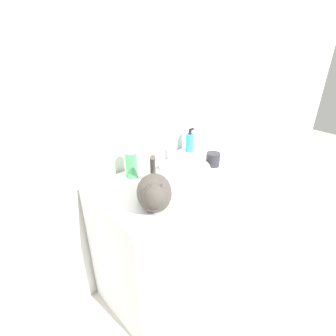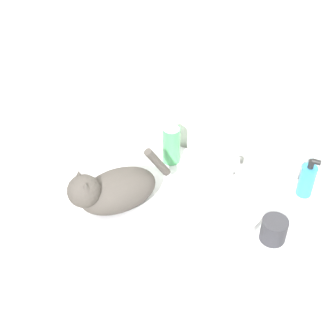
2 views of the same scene
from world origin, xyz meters
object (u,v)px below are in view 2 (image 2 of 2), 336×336
at_px(cat, 112,190).
at_px(cup, 274,230).
at_px(spray_bottle, 171,142).
at_px(soap_bottle, 307,180).

bearing_deg(cat, cup, 136.23).
relative_size(cat, spray_bottle, 1.78).
distance_m(soap_bottle, spray_bottle, 0.50).
height_order(cat, soap_bottle, cat).
bearing_deg(spray_bottle, cup, -26.18).
relative_size(cat, cup, 3.97).
bearing_deg(spray_bottle, soap_bottle, 2.69).
bearing_deg(cup, spray_bottle, 153.82).
relative_size(soap_bottle, cup, 1.93).
distance_m(cat, spray_bottle, 0.31).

